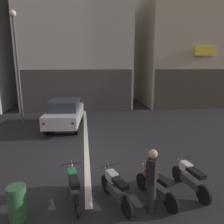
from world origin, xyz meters
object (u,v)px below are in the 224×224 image
at_px(motorcycle_silver_row_left_mid, 115,188).
at_px(street_lamp, 17,57).
at_px(person_by_motorcycles, 152,181).
at_px(car_silver_crossing_near, 65,113).
at_px(motorcycle_red_row_centre, 156,185).
at_px(trash_bin, 17,203).
at_px(motorcycle_white_row_right_mid, 190,177).
at_px(motorcycle_green_row_leftmost, 74,186).

bearing_deg(motorcycle_silver_row_left_mid, street_lamp, 118.40).
distance_m(street_lamp, person_by_motorcycles, 10.73).
distance_m(car_silver_crossing_near, street_lamp, 4.22).
relative_size(street_lamp, motorcycle_red_row_centre, 4.16).
height_order(motorcycle_silver_row_left_mid, person_by_motorcycles, person_by_motorcycles).
relative_size(car_silver_crossing_near, motorcycle_red_row_centre, 2.70).
bearing_deg(motorcycle_red_row_centre, trash_bin, -175.70).
distance_m(motorcycle_white_row_right_mid, trash_bin, 4.62).
height_order(car_silver_crossing_near, motorcycle_white_row_right_mid, car_silver_crossing_near).
relative_size(motorcycle_silver_row_left_mid, motorcycle_red_row_centre, 1.02).
bearing_deg(motorcycle_silver_row_left_mid, car_silver_crossing_near, 104.32).
bearing_deg(motorcycle_green_row_leftmost, motorcycle_silver_row_left_mid, -11.56).
bearing_deg(street_lamp, car_silver_crossing_near, -21.94).
xyz_separation_m(motorcycle_green_row_leftmost, motorcycle_silver_row_left_mid, (1.10, -0.22, 0.00)).
bearing_deg(motorcycle_green_row_leftmost, street_lamp, 112.80).
bearing_deg(motorcycle_silver_row_left_mid, motorcycle_green_row_leftmost, 168.44).
bearing_deg(motorcycle_silver_row_left_mid, trash_bin, -173.51).
bearing_deg(trash_bin, person_by_motorcycles, -3.00).
bearing_deg(motorcycle_green_row_leftmost, motorcycle_red_row_centre, -6.08).
height_order(street_lamp, person_by_motorcycles, street_lamp).
relative_size(motorcycle_silver_row_left_mid, trash_bin, 1.88).
xyz_separation_m(car_silver_crossing_near, motorcycle_red_row_centre, (2.95, -7.27, -0.43)).
distance_m(motorcycle_silver_row_left_mid, trash_bin, 2.41).
relative_size(car_silver_crossing_near, street_lamp, 0.65).
relative_size(motorcycle_green_row_leftmost, motorcycle_silver_row_left_mid, 1.04).
bearing_deg(car_silver_crossing_near, motorcycle_white_row_right_mid, -60.00).
distance_m(car_silver_crossing_near, motorcycle_red_row_centre, 7.86).
distance_m(car_silver_crossing_near, trash_bin, 7.56).
bearing_deg(person_by_motorcycles, trash_bin, 177.00).
bearing_deg(street_lamp, motorcycle_red_row_centre, -56.10).
xyz_separation_m(motorcycle_silver_row_left_mid, trash_bin, (-2.39, -0.27, -0.03)).
relative_size(motorcycle_green_row_leftmost, person_by_motorcycles, 0.99).
bearing_deg(motorcycle_silver_row_left_mid, person_by_motorcycles, -27.82).
bearing_deg(person_by_motorcycles, motorcycle_white_row_right_mid, 26.37).
bearing_deg(motorcycle_green_row_leftmost, trash_bin, -159.03).
height_order(person_by_motorcycles, trash_bin, person_by_motorcycles).
height_order(car_silver_crossing_near, motorcycle_silver_row_left_mid, car_silver_crossing_near).
xyz_separation_m(street_lamp, motorcycle_green_row_leftmost, (3.40, -8.10, -3.53)).
relative_size(street_lamp, person_by_motorcycles, 3.91).
height_order(motorcycle_white_row_right_mid, person_by_motorcycles, person_by_motorcycles).
height_order(motorcycle_red_row_centre, motorcycle_white_row_right_mid, same).
relative_size(motorcycle_silver_row_left_mid, person_by_motorcycles, 0.95).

